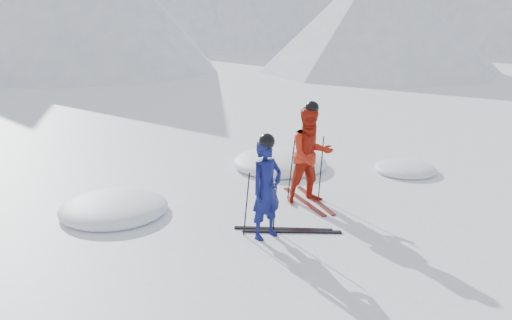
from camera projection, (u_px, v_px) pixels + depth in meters
name	position (u px, v px, depth m)	size (l,w,h in m)	color
ground	(356.00, 216.00, 10.00)	(160.00, 160.00, 0.00)	white
skier_blue	(267.00, 190.00, 8.88)	(0.61, 0.40, 1.68)	#0D1353
skier_red	(311.00, 155.00, 10.48)	(0.92, 0.72, 1.90)	#AA1F0D
pole_blue_left	(247.00, 205.00, 9.00)	(0.02, 0.02, 1.12)	black
pole_blue_right	(275.00, 199.00, 9.26)	(0.02, 0.02, 1.12)	black
pole_red_left	(291.00, 169.00, 10.71)	(0.02, 0.02, 1.27)	black
pole_red_right	(321.00, 167.00, 10.79)	(0.02, 0.02, 1.27)	black
ski_worn_left	(304.00, 201.00, 10.70)	(0.09, 1.70, 0.03)	black
ski_worn_right	(315.00, 200.00, 10.77)	(0.09, 1.70, 0.03)	black
ski_loose_a	(283.00, 229.00, 9.39)	(0.09, 1.70, 0.03)	black
ski_loose_b	(292.00, 232.00, 9.28)	(0.09, 1.70, 0.03)	black
snow_lumps	(246.00, 182.00, 11.94)	(8.39, 3.98, 0.50)	white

